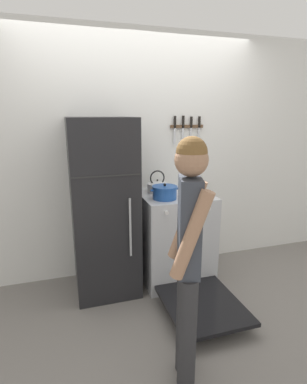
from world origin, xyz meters
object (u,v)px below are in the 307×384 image
refrigerator (104,208)px  tea_kettle (158,186)px  stove_range (176,238)px  utensil_jar (186,182)px  dutch_oven_pot (165,192)px  person (188,253)px

refrigerator → tea_kettle: (0.58, 0.12, 0.15)m
refrigerator → tea_kettle: bearing=11.3°
refrigerator → tea_kettle: 0.61m
refrigerator → stove_range: (0.72, -0.05, -0.39)m
utensil_jar → refrigerator: bearing=-172.3°
refrigerator → dutch_oven_pot: refrigerator is taller
dutch_oven_pot → tea_kettle: bearing=87.2°
stove_range → tea_kettle: size_ratio=5.45×
refrigerator → utensil_jar: size_ratio=6.10×
person → utensil_jar: bearing=-4.8°
stove_range → person: person is taller
person → tea_kettle: bearing=7.3°
stove_range → tea_kettle: tea_kettle is taller
stove_range → utensil_jar: 0.60m
refrigerator → person: bearing=-75.2°
tea_kettle → person: bearing=-100.2°
refrigerator → stove_range: 0.82m
tea_kettle → person: size_ratio=0.16×
refrigerator → dutch_oven_pot: bearing=-14.5°
refrigerator → person: 1.30m
dutch_oven_pot → tea_kettle: size_ratio=1.10×
dutch_oven_pot → utensil_jar: size_ratio=1.02×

